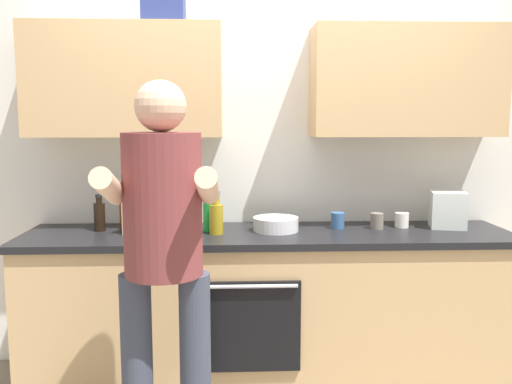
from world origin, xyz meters
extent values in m
plane|color=#756B5B|center=(0.00, 0.00, 0.00)|extent=(12.00, 12.00, 0.00)
cube|color=silver|center=(0.00, 0.36, 1.25)|extent=(4.00, 0.06, 2.50)
cube|color=tan|center=(-0.83, 0.17, 1.77)|extent=(1.13, 0.32, 0.65)
cube|color=tan|center=(0.83, 0.17, 1.77)|extent=(1.13, 0.32, 0.65)
cylinder|color=silver|center=(0.72, 0.17, 2.15)|extent=(0.26, 0.26, 0.10)
cube|color=navy|center=(-0.60, 0.17, 2.21)|extent=(0.24, 0.20, 0.22)
cube|color=tan|center=(0.00, 0.00, 0.43)|extent=(2.80, 0.60, 0.86)
cube|color=black|center=(0.00, 0.00, 0.88)|extent=(2.84, 0.64, 0.04)
cube|color=black|center=(-0.13, -0.31, 0.45)|extent=(0.56, 0.02, 0.50)
cylinder|color=silver|center=(-0.13, -0.33, 0.68)|extent=(0.52, 0.02, 0.02)
cylinder|color=#383D4C|center=(-0.64, -0.77, 0.44)|extent=(0.14, 0.14, 0.88)
cylinder|color=#383D4C|center=(-0.38, -0.77, 0.44)|extent=(0.14, 0.14, 0.88)
cylinder|color=brown|center=(-0.51, -0.77, 1.19)|extent=(0.34, 0.34, 0.62)
sphere|color=#D8AD8C|center=(-0.51, -0.77, 1.61)|extent=(0.22, 0.22, 0.22)
cylinder|color=#D8AD8C|center=(-0.71, -0.89, 1.28)|extent=(0.09, 0.31, 0.19)
cylinder|color=#D8AD8C|center=(-0.31, -0.89, 1.28)|extent=(0.09, 0.31, 0.19)
cylinder|color=black|center=(-0.99, 0.08, 0.98)|extent=(0.07, 0.07, 0.16)
cylinder|color=black|center=(-0.99, 0.08, 1.08)|extent=(0.03, 0.03, 0.04)
cylinder|color=black|center=(-0.99, 0.08, 1.11)|extent=(0.04, 0.04, 0.02)
cylinder|color=olive|center=(-0.30, -0.03, 0.98)|extent=(0.08, 0.08, 0.17)
cylinder|color=olive|center=(-0.30, -0.03, 1.10)|extent=(0.04, 0.04, 0.06)
cylinder|color=black|center=(-0.30, -0.03, 1.14)|extent=(0.05, 0.05, 0.02)
cylinder|color=brown|center=(-0.86, 0.15, 1.04)|extent=(0.05, 0.05, 0.28)
cylinder|color=brown|center=(-0.86, 0.15, 1.20)|extent=(0.02, 0.02, 0.04)
cylinder|color=black|center=(-0.86, 0.15, 1.22)|extent=(0.02, 0.02, 0.01)
cylinder|color=silver|center=(-0.70, -0.19, 0.99)|extent=(0.07, 0.07, 0.17)
cylinder|color=silver|center=(-0.70, -0.19, 1.10)|extent=(0.03, 0.03, 0.05)
cylinder|color=black|center=(-0.70, -0.19, 1.14)|extent=(0.03, 0.03, 0.02)
cylinder|color=#198C33|center=(-0.35, 0.06, 1.03)|extent=(0.07, 0.07, 0.26)
cylinder|color=#198C33|center=(-0.35, 0.06, 1.19)|extent=(0.03, 0.03, 0.07)
cylinder|color=black|center=(-0.35, 0.06, 1.24)|extent=(0.04, 0.04, 0.02)
cylinder|color=#33598C|center=(0.42, 0.09, 0.95)|extent=(0.08, 0.08, 0.10)
cylinder|color=white|center=(0.82, 0.11, 0.94)|extent=(0.08, 0.08, 0.09)
cylinder|color=slate|center=(0.65, 0.07, 0.95)|extent=(0.08, 0.08, 0.10)
cylinder|color=silver|center=(0.04, 0.04, 0.94)|extent=(0.27, 0.27, 0.08)
cube|color=silver|center=(1.09, 0.09, 1.01)|extent=(0.24, 0.23, 0.22)
cube|color=beige|center=(-0.69, 0.03, 1.01)|extent=(0.30, 0.27, 0.22)
camera|label=1|loc=(-0.21, -3.10, 1.55)|focal=38.20mm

